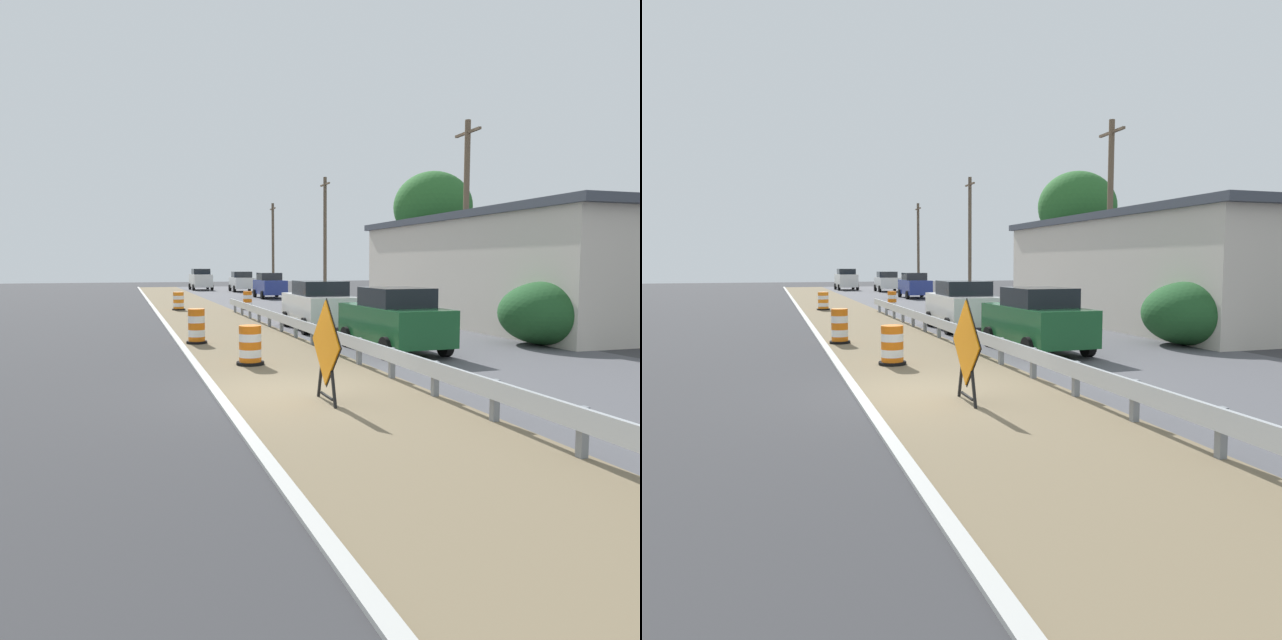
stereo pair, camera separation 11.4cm
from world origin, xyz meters
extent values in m
plane|color=#333335|center=(0.00, 0.00, 0.00)|extent=(160.00, 160.00, 0.00)
cube|color=#706047|center=(0.87, 0.00, 0.00)|extent=(4.14, 120.00, 0.01)
cube|color=#4C4C51|center=(6.73, 0.00, 0.00)|extent=(7.56, 120.00, 0.00)
cube|color=#ADADA8|center=(-1.30, 0.00, 0.00)|extent=(0.20, 120.00, 0.11)
cube|color=#ADB2B7|center=(2.69, 1.81, 0.55)|extent=(0.08, 40.15, 0.32)
cube|color=slate|center=(2.77, -5.21, 0.35)|extent=(0.12, 0.12, 0.70)
cube|color=slate|center=(2.77, -3.20, 0.35)|extent=(0.12, 0.12, 0.70)
cube|color=slate|center=(2.77, -1.20, 0.35)|extent=(0.12, 0.12, 0.70)
cube|color=slate|center=(2.77, 0.81, 0.35)|extent=(0.12, 0.12, 0.70)
cube|color=slate|center=(2.77, 2.82, 0.35)|extent=(0.12, 0.12, 0.70)
cube|color=slate|center=(2.77, 4.83, 0.35)|extent=(0.12, 0.12, 0.70)
cube|color=slate|center=(2.77, 6.83, 0.35)|extent=(0.12, 0.12, 0.70)
cube|color=slate|center=(2.77, 8.84, 0.35)|extent=(0.12, 0.12, 0.70)
cube|color=slate|center=(2.77, 10.85, 0.35)|extent=(0.12, 0.12, 0.70)
cube|color=slate|center=(2.77, 12.86, 0.35)|extent=(0.12, 0.12, 0.70)
cube|color=slate|center=(2.77, 14.86, 0.35)|extent=(0.12, 0.12, 0.70)
cube|color=slate|center=(2.77, 16.87, 0.35)|extent=(0.12, 0.12, 0.70)
cube|color=slate|center=(2.77, 18.88, 0.35)|extent=(0.12, 0.12, 0.70)
cube|color=slate|center=(2.77, 20.89, 0.35)|extent=(0.12, 0.12, 0.70)
cube|color=black|center=(0.56, -1.38, 0.52)|extent=(0.05, 0.39, 1.06)
cube|color=black|center=(0.57, -0.68, 0.52)|extent=(0.05, 0.39, 1.06)
cube|color=black|center=(0.57, -1.03, 0.12)|extent=(0.05, 0.72, 0.04)
cube|color=orange|center=(0.55, -1.03, 1.13)|extent=(0.05, 1.60, 1.60)
cube|color=black|center=(0.57, -1.03, 1.13)|extent=(0.03, 1.69, 1.69)
cylinder|color=orange|center=(0.07, 3.65, 0.10)|extent=(0.58, 0.58, 0.20)
cylinder|color=white|center=(0.07, 3.65, 0.31)|extent=(0.58, 0.58, 0.20)
cylinder|color=orange|center=(0.07, 3.65, 0.51)|extent=(0.58, 0.58, 0.20)
cylinder|color=white|center=(0.07, 3.65, 0.72)|extent=(0.58, 0.58, 0.20)
cylinder|color=orange|center=(0.07, 3.65, 0.92)|extent=(0.58, 0.58, 0.20)
cylinder|color=black|center=(0.07, 3.65, 0.04)|extent=(0.72, 0.72, 0.08)
cylinder|color=orange|center=(-0.75, 8.37, 0.11)|extent=(0.54, 0.54, 0.23)
cylinder|color=white|center=(-0.75, 8.37, 0.34)|extent=(0.54, 0.54, 0.23)
cylinder|color=orange|center=(-0.75, 8.37, 0.57)|extent=(0.54, 0.54, 0.23)
cylinder|color=white|center=(-0.75, 8.37, 0.80)|extent=(0.54, 0.54, 0.23)
cylinder|color=orange|center=(-0.75, 8.37, 1.03)|extent=(0.54, 0.54, 0.23)
cylinder|color=black|center=(-0.75, 8.37, 0.04)|extent=(0.68, 0.68, 0.08)
cylinder|color=orange|center=(4.00, 14.00, 0.10)|extent=(0.54, 0.54, 0.21)
cylinder|color=white|center=(4.00, 14.00, 0.31)|extent=(0.54, 0.54, 0.21)
cylinder|color=orange|center=(4.00, 14.00, 0.51)|extent=(0.54, 0.54, 0.21)
cylinder|color=white|center=(4.00, 14.00, 0.72)|extent=(0.54, 0.54, 0.21)
cylinder|color=orange|center=(4.00, 14.00, 0.93)|extent=(0.54, 0.54, 0.21)
cylinder|color=black|center=(4.00, 14.00, 0.04)|extent=(0.67, 0.67, 0.08)
cylinder|color=orange|center=(3.79, 22.53, 0.11)|extent=(0.51, 0.51, 0.21)
cylinder|color=white|center=(3.79, 22.53, 0.32)|extent=(0.51, 0.51, 0.21)
cylinder|color=orange|center=(3.79, 22.53, 0.53)|extent=(0.51, 0.51, 0.21)
cylinder|color=white|center=(3.79, 22.53, 0.75)|extent=(0.51, 0.51, 0.21)
cylinder|color=orange|center=(3.79, 22.53, 0.96)|extent=(0.51, 0.51, 0.21)
cylinder|color=black|center=(3.79, 22.53, 0.04)|extent=(0.63, 0.63, 0.08)
cylinder|color=orange|center=(0.00, 23.48, 0.10)|extent=(0.60, 0.60, 0.21)
cylinder|color=white|center=(0.00, 23.48, 0.31)|extent=(0.60, 0.60, 0.21)
cylinder|color=orange|center=(0.00, 23.48, 0.52)|extent=(0.60, 0.60, 0.21)
cylinder|color=white|center=(0.00, 23.48, 0.72)|extent=(0.60, 0.60, 0.21)
cylinder|color=orange|center=(0.00, 23.48, 0.93)|extent=(0.60, 0.60, 0.21)
cylinder|color=black|center=(0.00, 23.48, 0.04)|extent=(0.75, 0.75, 0.08)
cube|color=silver|center=(4.38, 11.15, 0.86)|extent=(2.09, 4.77, 1.07)
cube|color=black|center=(4.37, 10.96, 1.67)|extent=(1.82, 2.22, 0.56)
cylinder|color=black|center=(3.46, 12.73, 0.32)|extent=(0.24, 0.65, 0.64)
cylinder|color=black|center=(5.40, 12.67, 0.32)|extent=(0.24, 0.65, 0.64)
cylinder|color=black|center=(3.36, 9.62, 0.32)|extent=(0.24, 0.65, 0.64)
cylinder|color=black|center=(5.30, 9.56, 0.32)|extent=(0.24, 0.65, 0.64)
cube|color=navy|center=(7.84, 33.96, 0.86)|extent=(1.83, 4.40, 1.07)
cube|color=black|center=(7.84, 34.13, 1.67)|extent=(1.63, 2.03, 0.56)
cylinder|color=black|center=(8.71, 32.50, 0.32)|extent=(0.23, 0.64, 0.64)
cylinder|color=black|center=(6.93, 32.52, 0.32)|extent=(0.23, 0.64, 0.64)
cylinder|color=black|center=(8.75, 35.40, 0.32)|extent=(0.23, 0.64, 0.64)
cylinder|color=black|center=(6.96, 35.41, 0.32)|extent=(0.23, 0.64, 0.64)
cube|color=silver|center=(4.62, 50.77, 0.96)|extent=(1.95, 4.17, 1.28)
cube|color=black|center=(4.62, 50.60, 1.88)|extent=(1.70, 1.94, 0.56)
cylinder|color=black|center=(3.66, 52.10, 0.32)|extent=(0.24, 0.65, 0.64)
cylinder|color=black|center=(5.50, 52.15, 0.32)|extent=(0.24, 0.65, 0.64)
cylinder|color=black|center=(3.74, 49.38, 0.32)|extent=(0.24, 0.65, 0.64)
cylinder|color=black|center=(5.57, 49.43, 0.32)|extent=(0.24, 0.65, 0.64)
cube|color=silver|center=(7.93, 45.79, 0.84)|extent=(1.97, 4.09, 1.04)
cube|color=black|center=(7.94, 45.96, 1.64)|extent=(1.75, 1.89, 0.56)
cylinder|color=black|center=(8.87, 44.44, 0.32)|extent=(0.23, 0.64, 0.64)
cylinder|color=black|center=(6.96, 44.47, 0.32)|extent=(0.23, 0.64, 0.64)
cylinder|color=black|center=(8.91, 47.12, 0.32)|extent=(0.23, 0.64, 0.64)
cylinder|color=black|center=(7.00, 47.15, 0.32)|extent=(0.23, 0.64, 0.64)
cube|color=#195128|center=(4.62, 4.67, 0.84)|extent=(1.94, 4.35, 1.04)
cube|color=black|center=(4.62, 4.50, 1.64)|extent=(1.70, 2.02, 0.56)
cylinder|color=black|center=(3.66, 6.07, 0.32)|extent=(0.24, 0.65, 0.64)
cylinder|color=black|center=(5.50, 6.12, 0.32)|extent=(0.24, 0.65, 0.64)
cylinder|color=black|center=(3.74, 3.23, 0.32)|extent=(0.24, 0.65, 0.64)
cylinder|color=black|center=(5.57, 3.28, 0.32)|extent=(0.24, 0.65, 0.64)
cube|color=beige|center=(13.81, 10.83, 2.21)|extent=(8.09, 15.91, 4.41)
cube|color=#3D424C|center=(13.81, 10.83, 4.56)|extent=(8.41, 16.55, 0.30)
cylinder|color=brown|center=(10.52, 10.36, 4.23)|extent=(0.24, 0.24, 8.45)
cube|color=brown|center=(10.52, 10.36, 7.95)|extent=(0.12, 1.80, 0.10)
cylinder|color=brown|center=(10.57, 28.67, 4.32)|extent=(0.24, 0.24, 8.64)
cube|color=brown|center=(10.57, 28.67, 8.14)|extent=(0.12, 1.80, 0.10)
cylinder|color=brown|center=(10.48, 43.60, 4.13)|extent=(0.24, 0.24, 8.26)
cube|color=brown|center=(10.48, 43.60, 7.76)|extent=(0.12, 1.80, 0.10)
ellipsoid|color=#1E4C23|center=(9.96, 4.52, 1.03)|extent=(3.04, 3.04, 2.06)
cylinder|color=#4C3D2D|center=(13.27, 18.22, 2.00)|extent=(0.36, 0.36, 4.01)
ellipsoid|color=#286028|center=(13.27, 18.22, 5.73)|extent=(4.29, 4.29, 3.86)
camera|label=1|loc=(-3.05, -11.63, 2.59)|focal=33.86mm
camera|label=2|loc=(-2.94, -11.66, 2.59)|focal=33.86mm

